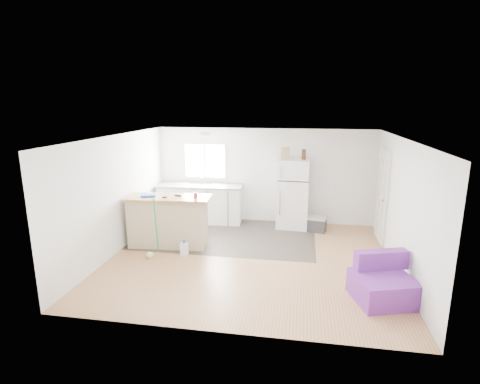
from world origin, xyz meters
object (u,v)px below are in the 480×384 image
(peninsula, at_px, (168,221))
(bottle_right, at_px, (303,154))
(refrigerator, at_px, (293,194))
(red_cup, at_px, (196,195))
(cardboard_box, at_px, (285,153))
(mop, at_px, (152,247))
(cleaner_jug, at_px, (184,249))
(purple_seat, at_px, (383,284))
(bottle_left, at_px, (304,154))
(cooler, at_px, (316,224))
(blue_tray, at_px, (148,195))
(kitchen_cabinets, at_px, (200,203))

(peninsula, distance_m, bottle_right, 3.51)
(peninsula, relative_size, refrigerator, 1.07)
(red_cup, height_order, cardboard_box, cardboard_box)
(mop, xyz_separation_m, cardboard_box, (2.49, 2.33, 1.62))
(mop, height_order, red_cup, mop)
(bottle_right, bearing_deg, red_cup, -141.93)
(cleaner_jug, xyz_separation_m, cardboard_box, (1.88, 2.12, 1.71))
(purple_seat, bearing_deg, red_cup, 137.93)
(bottle_left, distance_m, bottle_right, 0.03)
(mop, bearing_deg, peninsula, 64.69)
(cooler, height_order, bottle_left, bottle_left)
(peninsula, distance_m, cardboard_box, 3.17)
(refrigerator, relative_size, cooler, 3.13)
(cooler, relative_size, blue_tray, 1.81)
(refrigerator, xyz_separation_m, bottle_right, (0.20, -0.03, 0.98))
(peninsula, xyz_separation_m, blue_tray, (-0.40, -0.04, 0.56))
(cardboard_box, relative_size, bottle_right, 1.20)
(purple_seat, xyz_separation_m, mop, (-4.22, 0.94, -0.03))
(peninsula, xyz_separation_m, bottle_left, (2.83, 1.67, 1.27))
(kitchen_cabinets, distance_m, cooler, 2.97)
(red_cup, xyz_separation_m, bottle_left, (2.20, 1.68, 0.67))
(purple_seat, bearing_deg, cardboard_box, 100.67)
(red_cup, height_order, bottle_right, bottle_right)
(peninsula, relative_size, mop, 1.45)
(kitchen_cabinets, bearing_deg, blue_tray, -112.30)
(cardboard_box, height_order, bottle_left, cardboard_box)
(blue_tray, bearing_deg, cardboard_box, 31.19)
(cleaner_jug, xyz_separation_m, bottle_right, (2.31, 2.17, 1.69))
(purple_seat, bearing_deg, mop, 150.23)
(kitchen_cabinets, height_order, refrigerator, refrigerator)
(bottle_left, bearing_deg, blue_tray, -152.13)
(mop, distance_m, cardboard_box, 3.77)
(cooler, bearing_deg, purple_seat, -60.35)
(red_cup, xyz_separation_m, cardboard_box, (1.75, 1.66, 0.70))
(red_cup, bearing_deg, bottle_right, 38.07)
(peninsula, distance_m, cleaner_jug, 0.80)
(cooler, bearing_deg, cardboard_box, -179.54)
(cleaner_jug, relative_size, blue_tray, 1.08)
(kitchen_cabinets, bearing_deg, bottle_left, -4.72)
(purple_seat, distance_m, mop, 4.32)
(purple_seat, relative_size, mop, 0.85)
(mop, bearing_deg, cardboard_box, 26.82)
(refrigerator, xyz_separation_m, blue_tray, (-3.00, -1.75, 0.26))
(cooler, distance_m, cardboard_box, 1.85)
(cleaner_jug, height_order, bottle_left, bottle_left)
(refrigerator, bearing_deg, peninsula, -143.21)
(red_cup, bearing_deg, refrigerator, 41.27)
(refrigerator, xyz_separation_m, cooler, (0.57, -0.25, -0.66))
(red_cup, distance_m, blue_tray, 1.03)
(refrigerator, height_order, bottle_right, bottle_right)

